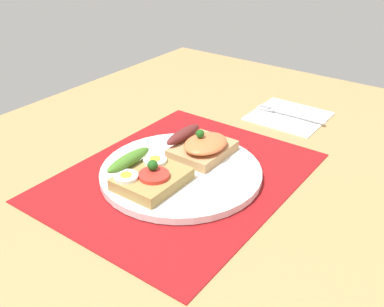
{
  "coord_description": "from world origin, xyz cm",
  "views": [
    {
      "loc": [
        -48.39,
        -37.39,
        38.22
      ],
      "look_at": [
        3.0,
        0.0,
        2.94
      ],
      "focal_mm": 41.95,
      "sensor_mm": 36.0,
      "label": 1
    }
  ],
  "objects": [
    {
      "name": "fork",
      "position": [
        31.43,
        -3.74,
        0.76
      ],
      "size": [
        1.62,
        14.78,
        0.32
      ],
      "color": "#B7B7BC",
      "rests_on": "napkin"
    },
    {
      "name": "ground_plane",
      "position": [
        0.0,
        0.0,
        -1.6
      ],
      "size": [
        120.0,
        90.0,
        3.2
      ],
      "primitive_type": "cube",
      "color": "tan"
    },
    {
      "name": "placemat",
      "position": [
        0.0,
        0.0,
        0.15
      ],
      "size": [
        41.55,
        33.11,
        0.3
      ],
      "primitive_type": "cube",
      "color": "maroon",
      "rests_on": "ground_plane"
    },
    {
      "name": "sandwich_egg_tomato",
      "position": [
        -6.06,
        1.65,
        2.82
      ],
      "size": [
        10.21,
        9.85,
        4.0
      ],
      "color": "#A4884B",
      "rests_on": "plate"
    },
    {
      "name": "sandwich_salmon",
      "position": [
        5.84,
        -0.01,
        3.16
      ],
      "size": [
        10.23,
        9.54,
        4.89
      ],
      "color": "tan",
      "rests_on": "plate"
    },
    {
      "name": "plate",
      "position": [
        0.0,
        0.0,
        0.87
      ],
      "size": [
        25.79,
        25.79,
        1.14
      ],
      "primitive_type": "cylinder",
      "color": "white",
      "rests_on": "placemat"
    },
    {
      "name": "napkin",
      "position": [
        31.57,
        -3.84,
        0.3
      ],
      "size": [
        14.1,
        14.45,
        0.6
      ],
      "primitive_type": "cube",
      "color": "white",
      "rests_on": "ground_plane"
    }
  ]
}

